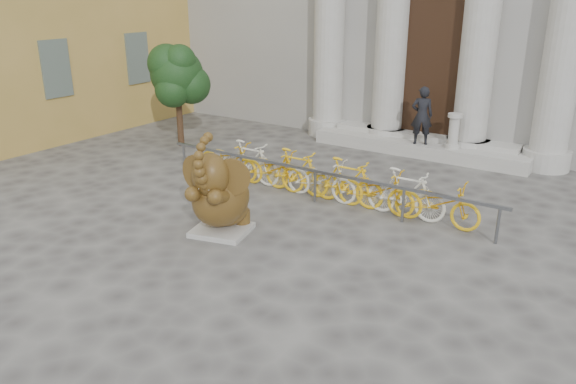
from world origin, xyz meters
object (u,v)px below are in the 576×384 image
Objects in this scene: elephant_statue at (220,197)px; tree at (177,76)px; pedestrian at (422,116)px; bike_rack at (321,177)px.

elephant_statue is 6.63m from tree.
pedestrian is (1.20, 6.92, 0.41)m from elephant_statue.
tree is 1.87× the size of pedestrian.
tree reaches higher than elephant_statue.
pedestrian reaches higher than bike_rack.
bike_rack is at bearing 58.72° from pedestrian.
tree is (-4.99, 4.16, 1.30)m from elephant_statue.
tree is at bearing 125.99° from elephant_statue.
tree is at bearing 0.44° from pedestrian.
bike_rack is 5.14× the size of pedestrian.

